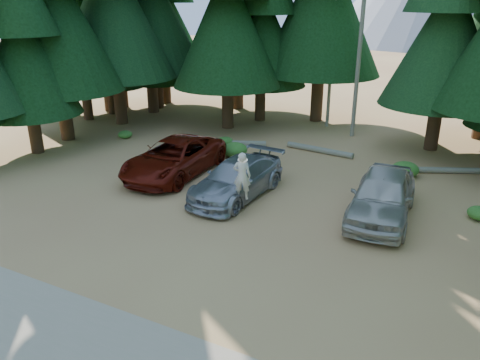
{
  "coord_description": "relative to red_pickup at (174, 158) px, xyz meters",
  "views": [
    {
      "loc": [
        7.08,
        -12.35,
        7.58
      ],
      "look_at": [
        -0.35,
        2.17,
        1.25
      ],
      "focal_mm": 35.0,
      "sensor_mm": 36.0,
      "label": 1
    }
  ],
  "objects": [
    {
      "name": "shrub_center_right",
      "position": [
        3.43,
        3.14,
        -0.58
      ],
      "size": [
        0.87,
        0.87,
        0.48
      ],
      "primitive_type": "ellipsoid",
      "color": "#2E601D",
      "rests_on": "ground"
    },
    {
      "name": "snag_front",
      "position": [
        5.62,
        10.19,
        5.18
      ],
      "size": [
        0.24,
        0.24,
        12.0
      ],
      "primitive_type": "cylinder",
      "color": "#706959",
      "rests_on": "ground"
    },
    {
      "name": "log_mid",
      "position": [
        4.92,
        6.19,
        -0.67
      ],
      "size": [
        3.74,
        0.8,
        0.31
      ],
      "primitive_type": "cylinder",
      "rotation": [
        0.0,
        1.57,
        -0.13
      ],
      "color": "#706959",
      "rests_on": "ground"
    },
    {
      "name": "shrub_far_left",
      "position": [
        -2.11,
        4.2,
        -0.53
      ],
      "size": [
        1.06,
        1.06,
        0.58
      ],
      "primitive_type": "ellipsoid",
      "color": "#2E601D",
      "rests_on": "ground"
    },
    {
      "name": "frisbee_player",
      "position": [
        4.66,
        -2.35,
        0.7
      ],
      "size": [
        0.76,
        0.62,
        1.8
      ],
      "rotation": [
        0.0,
        0.0,
        3.47
      ],
      "color": "beige",
      "rests_on": "ground"
    },
    {
      "name": "shrub_center_left",
      "position": [
        1.22,
        3.63,
        -0.46
      ],
      "size": [
        1.3,
        1.3,
        0.72
      ],
      "primitive_type": "ellipsoid",
      "color": "#2E601D",
      "rests_on": "ground"
    },
    {
      "name": "shrub_left",
      "position": [
        -0.15,
        5.11,
        -0.58
      ],
      "size": [
        0.86,
        0.86,
        0.47
      ],
      "primitive_type": "ellipsoid",
      "color": "#2E601D",
      "rests_on": "ground"
    },
    {
      "name": "silver_minivan_right",
      "position": [
        9.38,
        -0.32,
        0.07
      ],
      "size": [
        2.43,
        5.35,
        1.78
      ],
      "primitive_type": "imported",
      "rotation": [
        0.0,
        0.0,
        0.06
      ],
      "color": "#B8B2A4",
      "rests_on": "ground"
    },
    {
      "name": "shrub_edge_east",
      "position": [
        12.66,
        1.19,
        -0.58
      ],
      "size": [
        0.87,
        0.87,
        0.48
      ],
      "primitive_type": "ellipsoid",
      "color": "#2E601D",
      "rests_on": "ground"
    },
    {
      "name": "log_right",
      "position": [
        10.51,
        5.6,
        -0.68
      ],
      "size": [
        4.19,
        2.06,
        0.28
      ],
      "primitive_type": "cylinder",
      "rotation": [
        0.0,
        1.57,
        0.42
      ],
      "color": "#706959",
      "rests_on": "ground"
    },
    {
      "name": "ground",
      "position": [
        4.82,
        -4.31,
        -0.82
      ],
      "size": [
        160.0,
        160.0,
        0.0
      ],
      "primitive_type": "plane",
      "color": "#AB7548",
      "rests_on": "ground"
    },
    {
      "name": "silver_minivan_center",
      "position": [
        3.72,
        -0.95,
        -0.07
      ],
      "size": [
        2.51,
        5.35,
        1.51
      ],
      "primitive_type": "imported",
      "rotation": [
        0.0,
        0.0,
        -0.08
      ],
      "color": "#9C9EA3",
      "rests_on": "ground"
    },
    {
      "name": "shrub_edge_west",
      "position": [
        -6.03,
        3.7,
        -0.6
      ],
      "size": [
        0.81,
        0.81,
        0.45
      ],
      "primitive_type": "ellipsoid",
      "color": "#2E601D",
      "rests_on": "ground"
    },
    {
      "name": "red_pickup",
      "position": [
        0.0,
        0.0,
        0.0
      ],
      "size": [
        2.91,
        5.99,
        1.64
      ],
      "primitive_type": "imported",
      "rotation": [
        0.0,
        0.0,
        0.03
      ],
      "color": "#601208",
      "rests_on": "ground"
    },
    {
      "name": "forest_belt_north",
      "position": [
        4.82,
        10.69,
        -0.82
      ],
      "size": [
        36.0,
        7.0,
        22.0
      ],
      "primitive_type": null,
      "color": "black",
      "rests_on": "ground"
    },
    {
      "name": "forest_belt_west",
      "position": [
        -10.68,
        -0.31,
        -0.82
      ],
      "size": [
        6.0,
        22.0,
        22.0
      ],
      "primitive_type": null,
      "color": "black",
      "rests_on": "ground"
    },
    {
      "name": "log_left",
      "position": [
        -0.03,
        5.07,
        -0.67
      ],
      "size": [
        4.09,
        1.96,
        0.31
      ],
      "primitive_type": "cylinder",
      "rotation": [
        0.0,
        1.57,
        0.4
      ],
      "color": "#706959",
      "rests_on": "ground"
    },
    {
      "name": "shrub_right",
      "position": [
        9.49,
        4.62,
        -0.49
      ],
      "size": [
        1.21,
        1.21,
        0.67
      ],
      "primitive_type": "ellipsoid",
      "color": "#2E601D",
      "rests_on": "ground"
    },
    {
      "name": "gravel_strip",
      "position": [
        4.82,
        -10.81,
        -0.81
      ],
      "size": [
        26.0,
        3.5,
        0.01
      ],
      "primitive_type": "cube",
      "color": "tan",
      "rests_on": "ground"
    },
    {
      "name": "snag_back",
      "position": [
        3.62,
        11.69,
        4.18
      ],
      "size": [
        0.2,
        0.2,
        10.0
      ],
      "primitive_type": "cylinder",
      "color": "#706959",
      "rests_on": "ground"
    }
  ]
}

